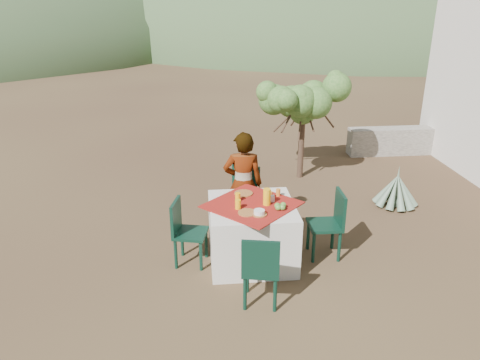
% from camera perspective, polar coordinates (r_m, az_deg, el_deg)
% --- Properties ---
extents(ground, '(160.00, 160.00, 0.00)m').
position_cam_1_polar(ground, '(6.35, 2.52, -7.49)').
color(ground, '#3A241A').
rests_on(ground, ground).
extents(table, '(1.30, 1.30, 0.76)m').
position_cam_1_polar(table, '(5.77, 1.45, -6.40)').
color(table, silver).
rests_on(table, ground).
extents(chair_far, '(0.52, 0.52, 0.87)m').
position_cam_1_polar(chair_far, '(6.58, 0.49, -1.71)').
color(chair_far, black).
rests_on(chair_far, ground).
extents(chair_near, '(0.45, 0.45, 0.84)m').
position_cam_1_polar(chair_near, '(4.93, 2.55, -10.66)').
color(chair_near, black).
rests_on(chair_near, ground).
extents(chair_left, '(0.46, 0.46, 0.82)m').
position_cam_1_polar(chair_left, '(5.71, -6.76, -5.99)').
color(chair_left, black).
rests_on(chair_left, ground).
extents(chair_right, '(0.41, 0.41, 0.86)m').
position_cam_1_polar(chair_right, '(5.93, 11.01, -4.94)').
color(chair_right, black).
rests_on(chair_right, ground).
extents(person, '(0.55, 0.39, 1.45)m').
position_cam_1_polar(person, '(6.27, 0.36, -0.52)').
color(person, '#8C6651').
rests_on(person, ground).
extents(shrub_tree, '(1.40, 1.38, 1.65)m').
position_cam_1_polar(shrub_tree, '(8.25, 7.98, 9.00)').
color(shrub_tree, '#4C3526').
rests_on(shrub_tree, ground).
extents(agave, '(0.68, 0.69, 0.73)m').
position_cam_1_polar(agave, '(7.68, 18.52, -1.24)').
color(agave, slate).
rests_on(agave, ground).
extents(stone_wall, '(2.60, 0.35, 0.55)m').
position_cam_1_polar(stone_wall, '(10.31, 20.07, 4.55)').
color(stone_wall, gray).
rests_on(stone_wall, ground).
extents(hill_near_right, '(48.00, 48.00, 20.00)m').
position_cam_1_polar(hill_near_right, '(43.52, 12.11, 17.32)').
color(hill_near_right, '#334A29').
rests_on(hill_near_right, ground).
extents(hill_far_center, '(60.00, 60.00, 24.00)m').
position_cam_1_polar(hill_far_center, '(57.65, -9.23, 18.52)').
color(hill_far_center, slate).
rests_on(hill_far_center, ground).
extents(hill_far_right, '(36.00, 36.00, 14.00)m').
position_cam_1_polar(hill_far_right, '(59.08, 24.76, 16.97)').
color(hill_far_right, slate).
rests_on(hill_far_right, ground).
extents(plate_far, '(0.23, 0.23, 0.01)m').
position_cam_1_polar(plate_far, '(5.88, 0.43, -1.63)').
color(plate_far, brown).
rests_on(plate_far, table).
extents(plate_near, '(0.22, 0.22, 0.01)m').
position_cam_1_polar(plate_near, '(5.37, 0.89, -4.00)').
color(plate_near, brown).
rests_on(plate_near, table).
extents(glass_far, '(0.06, 0.06, 0.10)m').
position_cam_1_polar(glass_far, '(5.66, -0.27, -2.09)').
color(glass_far, '#FFB110').
rests_on(glass_far, table).
extents(glass_near, '(0.07, 0.07, 0.11)m').
position_cam_1_polar(glass_near, '(5.46, -0.24, -2.98)').
color(glass_near, '#FFB110').
rests_on(glass_near, table).
extents(juice_pitcher, '(0.09, 0.09, 0.20)m').
position_cam_1_polar(juice_pitcher, '(5.56, 3.30, -2.06)').
color(juice_pitcher, '#FFB110').
rests_on(juice_pitcher, table).
extents(bowl_plate, '(0.18, 0.18, 0.01)m').
position_cam_1_polar(bowl_plate, '(5.34, 2.36, -4.19)').
color(bowl_plate, brown).
rests_on(bowl_plate, table).
extents(white_bowl, '(0.13, 0.13, 0.05)m').
position_cam_1_polar(white_bowl, '(5.33, 2.36, -3.91)').
color(white_bowl, white).
rests_on(white_bowl, bowl_plate).
extents(jar_left, '(0.06, 0.06, 0.09)m').
position_cam_1_polar(jar_left, '(5.75, 3.70, -1.83)').
color(jar_left, orange).
rests_on(jar_left, table).
extents(jar_right, '(0.06, 0.06, 0.09)m').
position_cam_1_polar(jar_right, '(5.83, 4.68, -1.51)').
color(jar_right, orange).
rests_on(jar_right, table).
extents(napkin_holder, '(0.07, 0.05, 0.08)m').
position_cam_1_polar(napkin_holder, '(5.65, 3.88, -2.29)').
color(napkin_holder, white).
rests_on(napkin_holder, table).
extents(fruit_cluster, '(0.14, 0.13, 0.07)m').
position_cam_1_polar(fruit_cluster, '(5.48, 4.93, -3.22)').
color(fruit_cluster, '#568B32').
rests_on(fruit_cluster, table).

